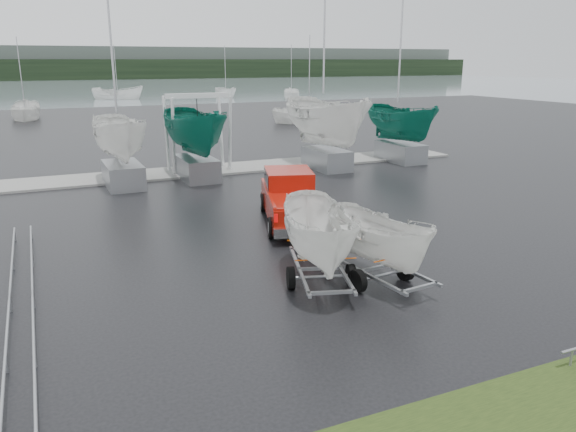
{
  "coord_description": "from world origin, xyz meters",
  "views": [
    {
      "loc": [
        -8.26,
        -15.91,
        5.78
      ],
      "look_at": [
        -1.52,
        -0.93,
        1.2
      ],
      "focal_mm": 35.0,
      "sensor_mm": 36.0,
      "label": 1
    }
  ],
  "objects_px": {
    "pickup_truck": "(291,196)",
    "trailer_parked": "(381,196)",
    "trailer_hitched": "(321,183)",
    "boat_hoist": "(198,122)"
  },
  "relations": [
    {
      "from": "pickup_truck",
      "to": "trailer_parked",
      "type": "height_order",
      "value": "trailer_parked"
    },
    {
      "from": "trailer_parked",
      "to": "boat_hoist",
      "type": "xyz_separation_m",
      "value": [
        -0.1,
        17.12,
        0.27
      ]
    },
    {
      "from": "pickup_truck",
      "to": "trailer_parked",
      "type": "bearing_deg",
      "value": -76.27
    },
    {
      "from": "trailer_hitched",
      "to": "boat_hoist",
      "type": "distance_m",
      "value": 16.61
    },
    {
      "from": "pickup_truck",
      "to": "trailer_hitched",
      "type": "xyz_separation_m",
      "value": [
        -1.84,
        -5.9,
        1.84
      ]
    },
    {
      "from": "trailer_hitched",
      "to": "trailer_parked",
      "type": "xyz_separation_m",
      "value": [
        1.44,
        -0.56,
        -0.38
      ]
    },
    {
      "from": "pickup_truck",
      "to": "boat_hoist",
      "type": "height_order",
      "value": "boat_hoist"
    },
    {
      "from": "pickup_truck",
      "to": "trailer_hitched",
      "type": "relative_size",
      "value": 1.12
    },
    {
      "from": "trailer_hitched",
      "to": "trailer_parked",
      "type": "height_order",
      "value": "trailer_hitched"
    },
    {
      "from": "pickup_truck",
      "to": "boat_hoist",
      "type": "relative_size",
      "value": 1.39
    }
  ]
}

